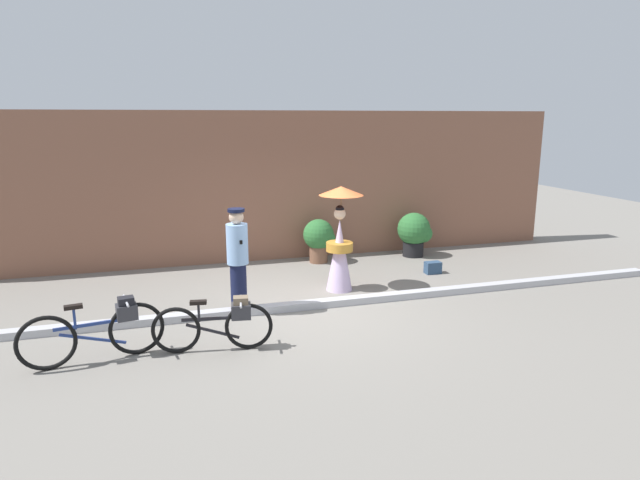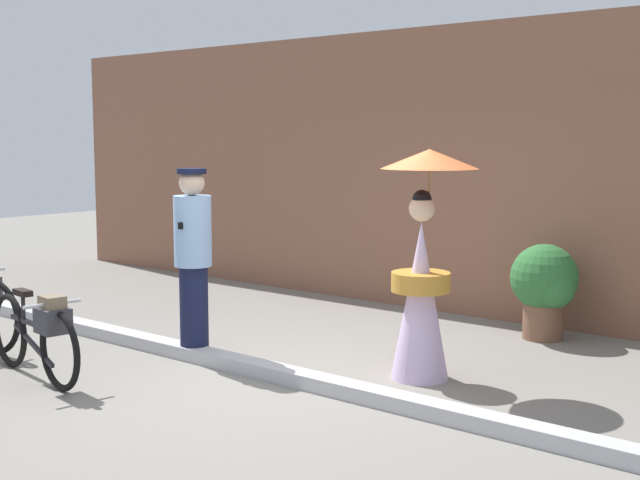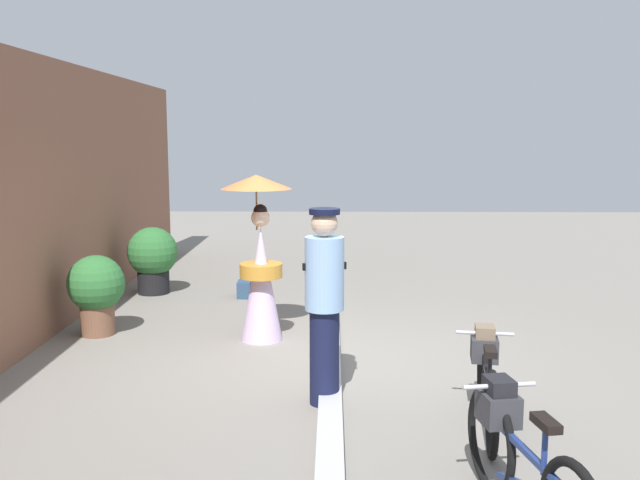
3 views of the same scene
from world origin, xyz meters
The scene contains 9 objects.
ground_plane centered at (0.00, 0.00, 0.00)m, with size 30.00×30.00×0.00m, color gray.
sidewalk_curb centered at (0.00, 0.00, 0.06)m, with size 14.00×0.20×0.12m, color #B2B2B7.
bicycle_near_officer centered at (-1.53, -1.27, 0.40)m, with size 1.61×0.48×0.76m.
bicycle_far_side centered at (-3.05, -1.14, 0.43)m, with size 1.79×0.49×0.82m.
person_officer centered at (-1.08, 0.05, 0.93)m, with size 0.34×0.38×1.73m.
person_with_parasol centered at (0.88, 0.81, 0.96)m, with size 0.80×0.80×1.91m.
potted_plant_by_door centered at (1.07, 2.77, 0.55)m, with size 0.69×0.67×0.96m.
potted_plant_small centered at (3.31, 2.67, 0.56)m, with size 0.76×0.75×1.00m.
backpack_on_pavement centered at (3.04, 1.27, 0.13)m, with size 0.32×0.19×0.24m.
Camera 3 is at (-6.96, -0.01, 2.33)m, focal length 39.11 mm.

